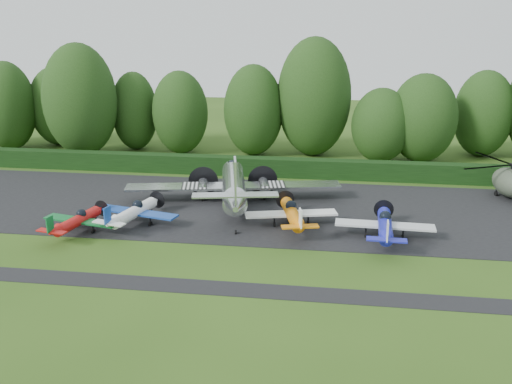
# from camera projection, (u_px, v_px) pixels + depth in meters

# --- Properties ---
(ground) EXTENTS (160.00, 160.00, 0.00)m
(ground) POSITION_uv_depth(u_px,v_px,m) (230.00, 251.00, 42.53)
(ground) COLOR #2C4B15
(ground) RESTS_ON ground
(apron) EXTENTS (70.00, 18.00, 0.01)m
(apron) POSITION_uv_depth(u_px,v_px,m) (250.00, 208.00, 51.97)
(apron) COLOR black
(apron) RESTS_ON ground
(taxiway_verge) EXTENTS (70.00, 2.00, 0.00)m
(taxiway_verge) POSITION_uv_depth(u_px,v_px,m) (213.00, 288.00, 36.86)
(taxiway_verge) COLOR black
(taxiway_verge) RESTS_ON ground
(hedgerow) EXTENTS (90.00, 1.60, 2.00)m
(hedgerow) POSITION_uv_depth(u_px,v_px,m) (265.00, 176.00, 62.36)
(hedgerow) COLOR black
(hedgerow) RESTS_ON ground
(transport_plane) EXTENTS (20.11, 15.42, 6.45)m
(transport_plane) POSITION_uv_depth(u_px,v_px,m) (233.00, 186.00, 52.30)
(transport_plane) COLOR silver
(transport_plane) RESTS_ON ground
(light_plane_red) EXTENTS (6.55, 6.88, 2.52)m
(light_plane_red) POSITION_uv_depth(u_px,v_px,m) (78.00, 221.00, 45.84)
(light_plane_red) COLOR red
(light_plane_red) RESTS_ON ground
(light_plane_white) EXTENTS (7.24, 7.61, 2.78)m
(light_plane_white) POSITION_uv_depth(u_px,v_px,m) (134.00, 212.00, 47.45)
(light_plane_white) COLOR white
(light_plane_white) RESTS_ON ground
(light_plane_orange) EXTENTS (7.66, 8.05, 2.94)m
(light_plane_orange) POSITION_uv_depth(u_px,v_px,m) (292.00, 214.00, 46.90)
(light_plane_orange) COLOR orange
(light_plane_orange) RESTS_ON ground
(light_plane_blue) EXTENTS (7.72, 8.12, 2.97)m
(light_plane_blue) POSITION_uv_depth(u_px,v_px,m) (385.00, 225.00, 44.32)
(light_plane_blue) COLOR #1D21AF
(light_plane_blue) RESTS_ON ground
(helicopter) EXTENTS (10.68, 12.50, 3.44)m
(helicopter) POSITION_uv_depth(u_px,v_px,m) (511.00, 180.00, 54.07)
(helicopter) COLOR #3D4838
(helicopter) RESTS_ON ground
(tree_1) EXTENTS (9.00, 9.00, 14.44)m
(tree_1) POSITION_uv_depth(u_px,v_px,m) (314.00, 97.00, 69.37)
(tree_1) COLOR black
(tree_1) RESTS_ON ground
(tree_2) EXTENTS (7.32, 7.32, 11.19)m
(tree_2) POSITION_uv_depth(u_px,v_px,m) (253.00, 110.00, 69.98)
(tree_2) COLOR black
(tree_2) RESTS_ON ground
(tree_3) EXTENTS (7.09, 7.09, 10.38)m
(tree_3) POSITION_uv_depth(u_px,v_px,m) (57.00, 106.00, 75.66)
(tree_3) COLOR black
(tree_3) RESTS_ON ground
(tree_6) EXTENTS (7.87, 7.87, 10.45)m
(tree_6) POSITION_uv_depth(u_px,v_px,m) (423.00, 118.00, 66.74)
(tree_6) COLOR black
(tree_6) RESTS_ON ground
(tree_7) EXTENTS (8.90, 8.90, 13.75)m
(tree_7) POSITION_uv_depth(u_px,v_px,m) (80.00, 100.00, 69.30)
(tree_7) COLOR black
(tree_7) RESTS_ON ground
(tree_8) EXTENTS (5.85, 5.85, 10.00)m
(tree_8) POSITION_uv_depth(u_px,v_px,m) (135.00, 111.00, 73.10)
(tree_8) COLOR black
(tree_8) RESTS_ON ground
(tree_9) EXTENTS (6.96, 6.96, 8.79)m
(tree_9) POSITION_uv_depth(u_px,v_px,m) (381.00, 125.00, 66.96)
(tree_9) COLOR black
(tree_9) RESTS_ON ground
(tree_10) EXTENTS (7.09, 7.09, 10.56)m
(tree_10) POSITION_uv_depth(u_px,v_px,m) (484.00, 114.00, 69.48)
(tree_10) COLOR black
(tree_10) RESTS_ON ground
(tree_11) EXTENTS (6.90, 6.90, 10.34)m
(tree_11) POSITION_uv_depth(u_px,v_px,m) (180.00, 113.00, 70.88)
(tree_11) COLOR black
(tree_11) RESTS_ON ground
(tree_12) EXTENTS (6.98, 6.98, 11.34)m
(tree_12) POSITION_uv_depth(u_px,v_px,m) (8.00, 106.00, 72.81)
(tree_12) COLOR black
(tree_12) RESTS_ON ground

